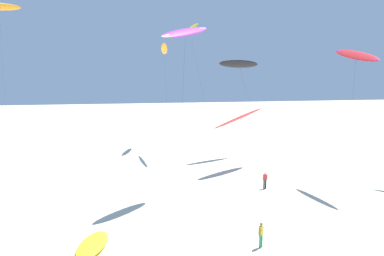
# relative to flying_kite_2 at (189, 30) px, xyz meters

# --- Properties ---
(flying_kite_2) EXTENTS (3.58, 8.15, 17.99)m
(flying_kite_2) POSITION_rel_flying_kite_2_xyz_m (0.00, 0.00, 0.00)
(flying_kite_2) COLOR yellow
(flying_kite_2) RESTS_ON ground
(flying_kite_4) EXTENTS (6.75, 5.35, 13.16)m
(flying_kite_4) POSITION_rel_flying_kite_2_xyz_m (6.18, -2.92, -4.54)
(flying_kite_4) COLOR black
(flying_kite_4) RESTS_ON ground
(flying_kite_6) EXTENTS (5.58, 7.49, 15.62)m
(flying_kite_6) POSITION_rel_flying_kite_2_xyz_m (-4.31, -18.42, -2.50)
(flying_kite_6) COLOR purple
(flying_kite_6) RESTS_ON ground
(flying_kite_7) EXTENTS (2.65, 6.51, 13.84)m
(flying_kite_7) POSITION_rel_flying_kite_2_xyz_m (12.03, -19.00, -4.27)
(flying_kite_7) COLOR red
(flying_kite_7) RESTS_ON ground
(flying_kite_8) EXTENTS (2.08, 8.30, 15.98)m
(flying_kite_8) POSITION_rel_flying_kite_2_xyz_m (-2.53, 6.13, -2.05)
(flying_kite_8) COLOR orange
(flying_kite_8) RESTS_ON ground
(flying_kite_10) EXTENTS (7.89, 8.11, 7.39)m
(flying_kite_10) POSITION_rel_flying_kite_2_xyz_m (3.69, -10.24, -10.94)
(flying_kite_10) COLOR red
(flying_kite_10) RESTS_ON ground
(grounded_kite_0) EXTENTS (2.67, 4.35, 0.38)m
(grounded_kite_0) POSITION_rel_flying_kite_2_xyz_m (-12.16, -27.15, -16.85)
(grounded_kite_0) COLOR yellow
(grounded_kite_0) RESTS_ON ground
(person_foreground_walker) EXTENTS (0.42, 0.35, 1.67)m
(person_foreground_walker) POSITION_rel_flying_kite_2_xyz_m (-1.74, -29.48, -16.13)
(person_foreground_walker) COLOR #338E56
(person_foreground_walker) RESTS_ON ground
(person_near_right) EXTENTS (0.51, 0.23, 1.68)m
(person_near_right) POSITION_rel_flying_kite_2_xyz_m (3.61, -17.94, -16.12)
(person_near_right) COLOR black
(person_near_right) RESTS_ON ground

